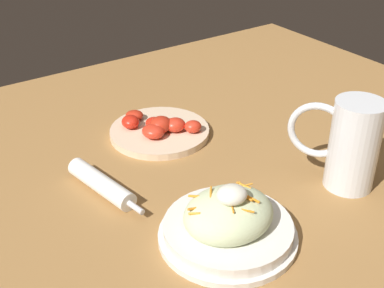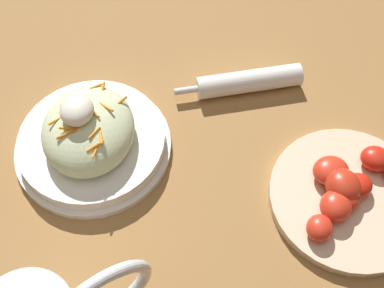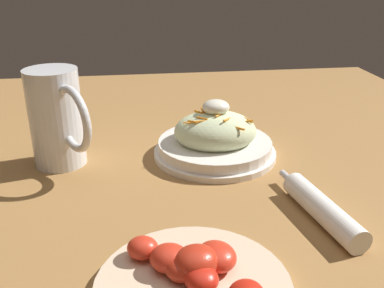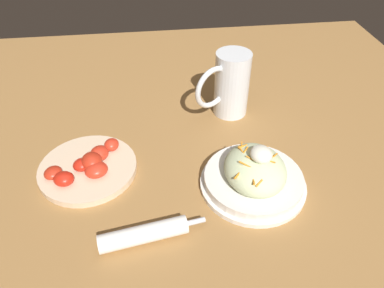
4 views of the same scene
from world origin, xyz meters
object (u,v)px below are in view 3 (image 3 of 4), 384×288
napkin_roll (322,209)px  tomato_plate (195,282)px  salad_plate (215,139)px  beer_mug (57,121)px

napkin_roll → tomato_plate: tomato_plate is taller
napkin_roll → salad_plate: bearing=115.0°
salad_plate → tomato_plate: size_ratio=1.04×
tomato_plate → beer_mug: bearing=117.9°
salad_plate → beer_mug: (-0.27, 0.00, 0.05)m
salad_plate → napkin_roll: bearing=-65.0°
napkin_roll → tomato_plate: (-0.19, -0.12, -0.00)m
beer_mug → napkin_roll: (0.38, -0.23, -0.06)m
salad_plate → napkin_roll: (0.11, -0.23, -0.02)m
salad_plate → beer_mug: beer_mug is taller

